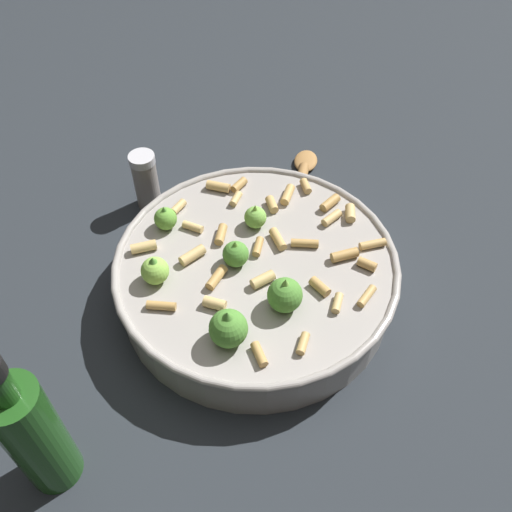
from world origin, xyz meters
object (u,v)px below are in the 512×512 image
Objects in this scene: olive_oil_bottle at (33,434)px; cooking_pan at (255,275)px; wooden_spoon at (297,198)px; pepper_shaker at (146,180)px.

cooking_pan is at bearing -34.29° from olive_oil_bottle.
olive_oil_bottle is at bearing 145.71° from cooking_pan.
olive_oil_bottle reaches higher than cooking_pan.
wooden_spoon is at bearing -12.48° from cooking_pan.
pepper_shaker is (0.14, 0.18, 0.01)m from cooking_pan.
cooking_pan is at bearing 167.52° from wooden_spoon.
olive_oil_bottle reaches higher than pepper_shaker.
pepper_shaker reaches higher than wooden_spoon.
olive_oil_bottle reaches higher than wooden_spoon.
wooden_spoon is at bearing -81.56° from pepper_shaker.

